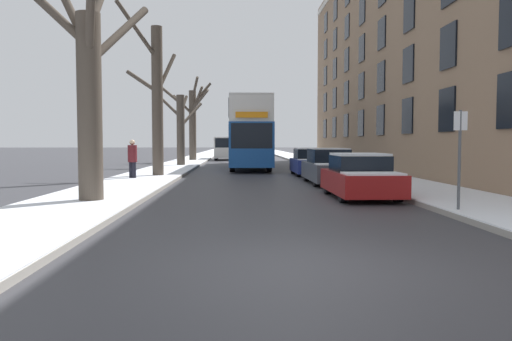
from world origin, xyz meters
name	(u,v)px	position (x,y,z in m)	size (l,w,h in m)	color
ground_plane	(316,267)	(0.00, 0.00, 0.00)	(320.00, 320.00, 0.00)	#38383D
sidewalk_left	(202,156)	(-5.34, 53.00, 0.08)	(3.08, 130.00, 0.16)	gray
sidewalk_right	(291,156)	(5.34, 53.00, 0.08)	(3.08, 130.00, 0.16)	gray
terrace_facade_right	(446,47)	(11.38, 22.92, 7.41)	(9.10, 40.02, 14.82)	#8C7056
bare_tree_left_0	(88,84)	(-5.16, 7.10, 3.31)	(3.77, 3.94, 7.05)	#4C4238
bare_tree_left_1	(156,98)	(-4.96, 17.31, 3.85)	(2.37, 3.35, 8.00)	#4C4238
bare_tree_left_2	(180,126)	(-5.08, 28.31, 2.84)	(3.32, 2.29, 5.66)	#4C4238
bare_tree_left_3	(193,120)	(-5.05, 38.06, 3.68)	(3.36, 2.46, 7.37)	#4C4238
double_decker_bus	(249,131)	(-0.32, 25.70, 2.50)	(2.53, 10.92, 4.42)	#194C99
parked_car_0	(360,177)	(2.74, 8.59, 0.65)	(1.82, 4.01, 1.39)	maroon
parked_car_1	(329,167)	(2.74, 13.96, 0.69)	(1.73, 4.59, 1.49)	#474C56
parked_car_2	(310,163)	(2.74, 19.30, 0.66)	(1.77, 3.99, 1.42)	navy
oncoming_van	(225,148)	(-2.31, 42.39, 1.21)	(1.98, 5.14, 2.22)	white
pedestrian_left_sidewalk	(132,159)	(-5.74, 15.44, 1.01)	(0.40, 0.40, 1.85)	black
street_sign_post	(460,155)	(4.10, 4.66, 1.43)	(0.32, 0.07, 2.48)	#4C4F54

